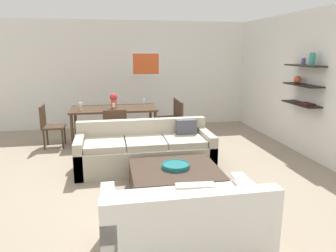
{
  "coord_description": "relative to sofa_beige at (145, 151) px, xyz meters",
  "views": [
    {
      "loc": [
        -0.66,
        -4.85,
        1.97
      ],
      "look_at": [
        0.3,
        0.2,
        0.75
      ],
      "focal_mm": 34.19,
      "sensor_mm": 36.0,
      "label": 1
    }
  ],
  "objects": [
    {
      "name": "wine_glass_left_near",
      "position": [
        -1.16,
        1.64,
        0.57
      ],
      "size": [
        0.08,
        0.08,
        0.16
      ],
      "color": "silver",
      "rests_on": "dining_table"
    },
    {
      "name": "wine_glass_foot",
      "position": [
        -0.48,
        1.36,
        0.57
      ],
      "size": [
        0.06,
        0.06,
        0.16
      ],
      "color": "silver",
      "rests_on": "dining_table"
    },
    {
      "name": "ground_plane",
      "position": [
        0.07,
        -0.34,
        -0.29
      ],
      "size": [
        18.0,
        18.0,
        0.0
      ],
      "primitive_type": "plane",
      "color": "gray"
    },
    {
      "name": "centerpiece_vase",
      "position": [
        -0.47,
        1.72,
        0.64
      ],
      "size": [
        0.16,
        0.16,
        0.32
      ],
      "color": "#D85933",
      "rests_on": "dining_table"
    },
    {
      "name": "dining_chair_right_far",
      "position": [
        0.84,
        1.96,
        0.21
      ],
      "size": [
        0.44,
        0.44,
        0.88
      ],
      "color": "#422D1E",
      "rests_on": "ground"
    },
    {
      "name": "coffee_table",
      "position": [
        0.28,
        -1.11,
        -0.1
      ],
      "size": [
        1.22,
        1.07,
        0.38
      ],
      "color": "#38281E",
      "rests_on": "ground"
    },
    {
      "name": "sofa_beige",
      "position": [
        0.0,
        0.0,
        0.0
      ],
      "size": [
        2.28,
        0.9,
        0.78
      ],
      "color": "#B2A893",
      "rests_on": "ground"
    },
    {
      "name": "dining_chair_left_near",
      "position": [
        -1.8,
        1.55,
        0.21
      ],
      "size": [
        0.44,
        0.44,
        0.88
      ],
      "color": "#422D1E",
      "rests_on": "ground"
    },
    {
      "name": "dining_chair_right_near",
      "position": [
        0.84,
        1.55,
        0.21
      ],
      "size": [
        0.44,
        0.44,
        0.88
      ],
      "color": "#422D1E",
      "rests_on": "ground"
    },
    {
      "name": "loveseat_white",
      "position": [
        0.1,
        -2.41,
        0.0
      ],
      "size": [
        1.6,
        0.9,
        0.78
      ],
      "color": "white",
      "rests_on": "ground"
    },
    {
      "name": "wine_glass_right_far",
      "position": [
        0.2,
        1.86,
        0.57
      ],
      "size": [
        0.06,
        0.06,
        0.16
      ],
      "color": "silver",
      "rests_on": "dining_table"
    },
    {
      "name": "dining_table",
      "position": [
        -0.48,
        1.75,
        0.39
      ],
      "size": [
        1.83,
        0.9,
        0.75
      ],
      "color": "#422D1E",
      "rests_on": "ground"
    },
    {
      "name": "dining_chair_foot",
      "position": [
        -0.48,
        0.9,
        0.21
      ],
      "size": [
        0.44,
        0.44,
        0.88
      ],
      "color": "#422D1E",
      "rests_on": "ground"
    },
    {
      "name": "decorative_bowl",
      "position": [
        0.29,
        -1.09,
        0.12
      ],
      "size": [
        0.39,
        0.39,
        0.06
      ],
      "color": "#19666B",
      "rests_on": "coffee_table"
    },
    {
      "name": "back_wall_unit",
      "position": [
        0.37,
        3.19,
        1.06
      ],
      "size": [
        8.4,
        0.09,
        2.7
      ],
      "color": "silver",
      "rests_on": "ground"
    },
    {
      "name": "right_wall_shelf_unit",
      "position": [
        3.1,
        0.26,
        1.06
      ],
      "size": [
        0.34,
        8.2,
        2.7
      ],
      "color": "silver",
      "rests_on": "ground"
    }
  ]
}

